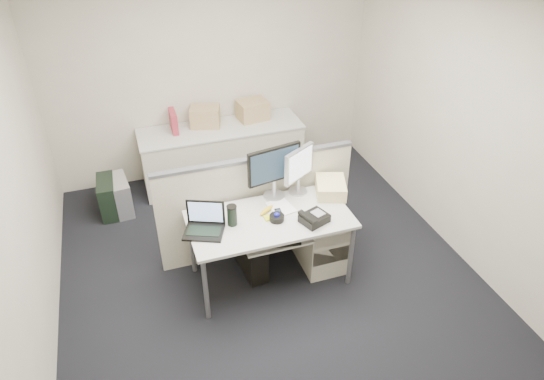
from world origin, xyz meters
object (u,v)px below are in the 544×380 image
object	(u,v)px
monitor_main	(274,173)
laptop	(203,221)
desk	(270,224)
desk_phone	(314,218)

from	to	relation	value
monitor_main	laptop	size ratio (longest dim) A/B	1.59
desk	laptop	xyz separation A→B (m)	(-0.62, -0.02, 0.19)
desk	monitor_main	distance (m)	0.49
desk	monitor_main	bearing A→B (deg)	64.89
monitor_main	laptop	world-z (taller)	monitor_main
laptop	desk	bearing A→B (deg)	24.86
monitor_main	desk_phone	distance (m)	0.59
desk	desk_phone	size ratio (longest dim) A/B	6.35
monitor_main	laptop	bearing A→B (deg)	-166.31
desk	desk_phone	bearing A→B (deg)	-26.25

